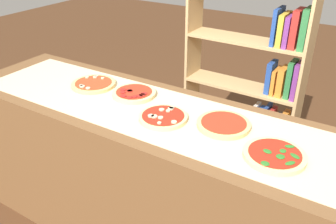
# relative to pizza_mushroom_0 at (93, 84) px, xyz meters

# --- Properties ---
(counter) EXTENTS (2.52, 0.65, 0.91)m
(counter) POSITION_rel_pizza_mushroom_0_xyz_m (0.56, -0.07, -0.47)
(counter) COLOR brown
(counter) RESTS_ON ground_plane
(parchment_paper) EXTENTS (2.27, 0.52, 0.00)m
(parchment_paper) POSITION_rel_pizza_mushroom_0_xyz_m (0.56, -0.07, -0.01)
(parchment_paper) COLOR beige
(parchment_paper) RESTS_ON counter
(pizza_mushroom_0) EXTENTS (0.26, 0.26, 0.03)m
(pizza_mushroom_0) POSITION_rel_pizza_mushroom_0_xyz_m (0.00, 0.00, 0.00)
(pizza_mushroom_0) COLOR #DBB26B
(pizza_mushroom_0) RESTS_ON parchment_paper
(pizza_pepperoni_1) EXTENTS (0.24, 0.24, 0.03)m
(pizza_pepperoni_1) POSITION_rel_pizza_mushroom_0_xyz_m (0.28, 0.02, 0.00)
(pizza_pepperoni_1) COLOR #E5C17F
(pizza_pepperoni_1) RESTS_ON parchment_paper
(pizza_mushroom_2) EXTENTS (0.24, 0.24, 0.03)m
(pizza_mushroom_2) POSITION_rel_pizza_mushroom_0_xyz_m (0.56, -0.12, 0.00)
(pizza_mushroom_2) COLOR #E5C17F
(pizza_mushroom_2) RESTS_ON parchment_paper
(pizza_plain_3) EXTENTS (0.25, 0.25, 0.02)m
(pizza_plain_3) POSITION_rel_pizza_mushroom_0_xyz_m (0.84, -0.03, 0.00)
(pizza_plain_3) COLOR #DBB26B
(pizza_plain_3) RESTS_ON parchment_paper
(pizza_spinach_4) EXTENTS (0.26, 0.26, 0.03)m
(pizza_spinach_4) POSITION_rel_pizza_mushroom_0_xyz_m (1.13, -0.15, 0.00)
(pizza_spinach_4) COLOR #E5C17F
(pizza_spinach_4) RESTS_ON parchment_paper
(bookshelf) EXTENTS (0.85, 0.24, 1.40)m
(bookshelf) POSITION_rel_pizza_mushroom_0_xyz_m (0.72, 0.90, -0.24)
(bookshelf) COLOR tan
(bookshelf) RESTS_ON ground_plane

